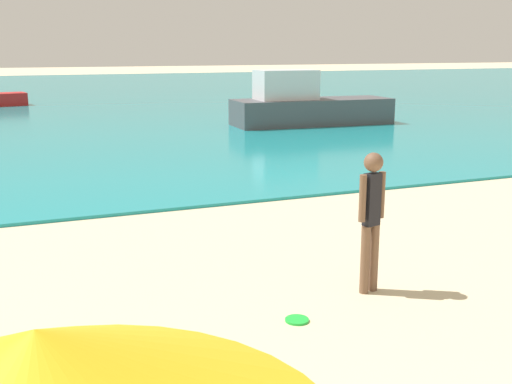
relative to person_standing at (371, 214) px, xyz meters
name	(u,v)px	position (x,y,z in m)	size (l,w,h in m)	color
water	(45,95)	(-1.41, 34.62, -0.94)	(160.00, 60.00, 0.06)	teal
person_standing	(371,214)	(0.00, 0.00, 0.00)	(0.38, 0.23, 1.70)	brown
frisbee	(297,320)	(-1.17, -0.44, -0.96)	(0.26, 0.26, 0.03)	green
boat_near	(306,106)	(6.64, 14.98, -0.21)	(6.06, 2.20, 2.03)	#4C4C51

